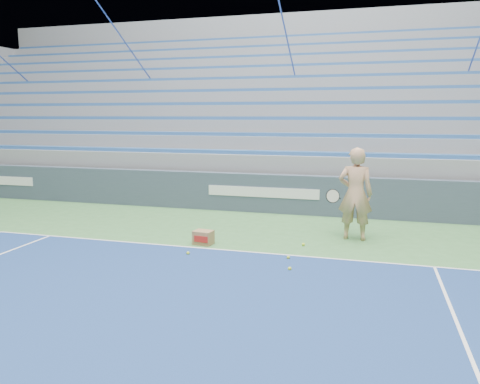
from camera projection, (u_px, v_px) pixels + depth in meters
sponsor_barrier at (264, 193)px, 13.34m from camera, size 30.00×0.32×1.10m
bleachers at (296, 125)px, 18.48m from camera, size 31.00×9.15×7.30m
tennis_player at (355, 194)px, 10.32m from camera, size 0.99×0.88×2.06m
ball_box at (203, 237)px, 10.05m from camera, size 0.44×0.36×0.30m
tennis_ball_0 at (290, 269)px, 8.37m from camera, size 0.07×0.07×0.07m
tennis_ball_1 at (188, 253)px, 9.31m from camera, size 0.07×0.07×0.07m
tennis_ball_2 at (303, 244)px, 9.94m from camera, size 0.07×0.07×0.07m
tennis_ball_3 at (288, 257)px, 9.02m from camera, size 0.07×0.07×0.07m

